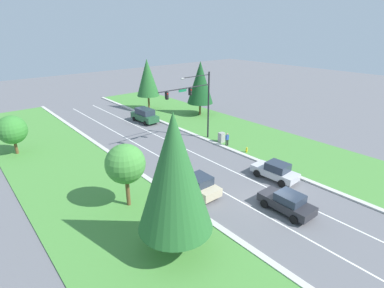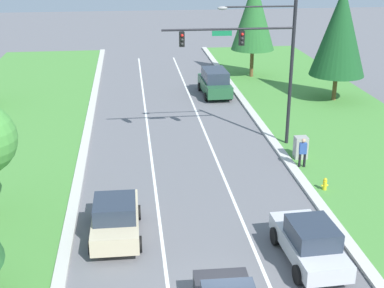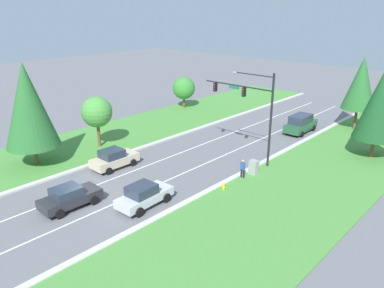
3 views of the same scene
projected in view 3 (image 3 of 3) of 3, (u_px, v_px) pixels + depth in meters
name	position (u px, v px, depth m)	size (l,w,h in m)	color
ground_plane	(88.00, 201.00, 27.91)	(160.00, 160.00, 0.00)	slate
curb_strip_right	(136.00, 228.00, 24.28)	(0.50, 90.00, 0.15)	beige
curb_strip_left	(51.00, 178.00, 31.48)	(0.50, 90.00, 0.15)	beige
grass_verge_right	(196.00, 264.00, 20.95)	(10.00, 90.00, 0.08)	#4C8E3D
grass_verge_left	(23.00, 162.00, 34.83)	(10.00, 90.00, 0.08)	#4C8E3D
lane_stripe_inner_left	(75.00, 193.00, 29.05)	(0.14, 81.00, 0.01)	white
lane_stripe_inner_right	(102.00, 209.00, 26.76)	(0.14, 81.00, 0.01)	white
traffic_signal_mast	(252.00, 103.00, 33.37)	(7.48, 0.41, 8.43)	black
forest_suv	(301.00, 124.00, 42.95)	(2.22, 4.95, 2.07)	#235633
champagne_sedan	(114.00, 159.00, 33.46)	(2.10, 4.26, 1.75)	beige
charcoal_sedan	(69.00, 197.00, 26.74)	(2.10, 4.36, 1.63)	#28282D
silver_sedan	(144.00, 195.00, 26.93)	(2.13, 4.42, 1.71)	silver
utility_cabinet	(254.00, 168.00, 32.05)	(0.70, 0.60, 1.32)	#9E9E99
pedestrian	(243.00, 168.00, 31.30)	(0.40, 0.26, 1.69)	black
fire_hydrant	(224.00, 187.00, 29.37)	(0.34, 0.20, 0.70)	gold
conifer_near_right_tree	(380.00, 104.00, 34.14)	(4.06, 4.06, 8.51)	brown
oak_near_left_tree	(97.00, 112.00, 37.51)	(3.11, 3.11, 5.29)	brown
conifer_far_right_tree	(361.00, 83.00, 42.52)	(3.75, 3.75, 8.50)	brown
oak_far_left_tree	(184.00, 88.00, 52.72)	(3.15, 3.15, 4.49)	brown
conifer_mid_left_tree	(28.00, 105.00, 32.42)	(4.66, 4.66, 9.34)	brown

